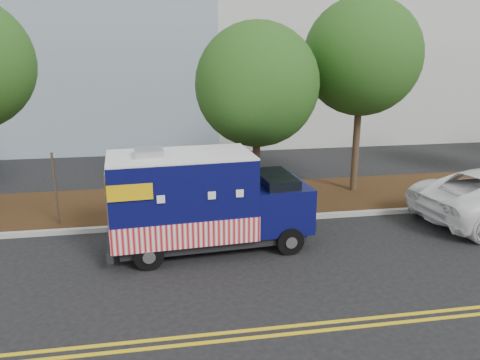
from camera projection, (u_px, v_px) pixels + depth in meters
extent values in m
plane|color=black|center=(205.00, 243.00, 13.41)|extent=(120.00, 120.00, 0.00)
cube|color=#9E9E99|center=(200.00, 223.00, 14.71)|extent=(120.00, 0.18, 0.15)
cube|color=#311B0D|center=(195.00, 202.00, 16.70)|extent=(120.00, 4.00, 0.15)
cube|color=gold|center=(227.00, 333.00, 9.19)|extent=(120.00, 0.10, 0.01)
cube|color=gold|center=(229.00, 340.00, 8.95)|extent=(120.00, 0.10, 0.01)
cylinder|color=#38281C|center=(256.00, 163.00, 15.89)|extent=(0.26, 0.26, 3.23)
sphere|color=#234F16|center=(257.00, 85.00, 15.18)|extent=(4.05, 4.05, 4.05)
cylinder|color=#38281C|center=(356.00, 142.00, 17.44)|extent=(0.26, 0.26, 4.05)
sphere|color=#234F16|center=(362.00, 57.00, 16.60)|extent=(4.19, 4.19, 4.19)
cube|color=#473828|center=(56.00, 191.00, 14.19)|extent=(0.06, 0.06, 2.40)
cube|color=black|center=(212.00, 235.00, 13.01)|extent=(5.12, 2.06, 0.25)
cube|color=#090A41|center=(182.00, 195.00, 12.49)|extent=(3.90, 2.33, 2.15)
cube|color=#B50B15|center=(182.00, 222.00, 12.69)|extent=(3.94, 2.38, 0.67)
cube|color=white|center=(180.00, 155.00, 12.19)|extent=(3.90, 2.33, 0.05)
cube|color=#B7B7BA|center=(149.00, 152.00, 11.97)|extent=(0.77, 0.77, 0.20)
cube|color=#090A41|center=(277.00, 204.00, 13.25)|extent=(1.75, 2.04, 1.25)
cube|color=black|center=(275.00, 184.00, 13.07)|extent=(1.02, 1.80, 0.58)
cube|color=black|center=(303.00, 216.00, 13.56)|extent=(0.20, 1.79, 0.27)
cube|color=black|center=(111.00, 244.00, 12.37)|extent=(0.31, 2.02, 0.25)
cube|color=#B7B7BA|center=(108.00, 199.00, 12.03)|extent=(0.15, 1.61, 1.70)
cube|color=#B7B7BA|center=(186.00, 182.00, 13.53)|extent=(1.61, 0.15, 0.98)
cube|color=#E2B10B|center=(130.00, 193.00, 11.05)|extent=(1.07, 0.10, 0.40)
cube|color=#E2B10B|center=(128.00, 171.00, 13.03)|extent=(1.07, 0.10, 0.40)
cylinder|color=black|center=(290.00, 241.00, 12.62)|extent=(0.77, 0.31, 0.75)
cylinder|color=black|center=(269.00, 218.00, 14.32)|extent=(0.77, 0.31, 0.75)
cylinder|color=black|center=(149.00, 255.00, 11.74)|extent=(0.77, 0.31, 0.75)
cylinder|color=black|center=(145.00, 229.00, 13.44)|extent=(0.77, 0.31, 0.75)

